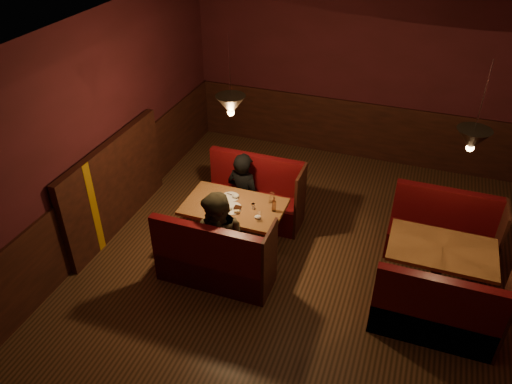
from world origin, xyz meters
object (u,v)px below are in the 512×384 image
(diner_a, at_px, (243,177))
(main_bench_far, at_px, (255,200))
(main_bench_near, at_px, (214,264))
(main_table, at_px, (235,215))
(second_table, at_px, (440,260))
(second_bench_near, at_px, (435,316))
(second_bench_far, at_px, (441,237))
(diner_b, at_px, (219,227))

(diner_a, bearing_deg, main_bench_far, -125.93)
(main_bench_far, bearing_deg, main_bench_near, -90.00)
(main_table, height_order, second_table, main_table)
(main_bench_near, xyz_separation_m, second_table, (2.51, 0.76, 0.19))
(main_bench_near, xyz_separation_m, second_bench_near, (2.53, 0.05, -0.00))
(main_table, height_order, second_bench_far, second_bench_far)
(main_table, distance_m, diner_b, 0.65)
(diner_a, bearing_deg, main_table, 114.24)
(main_bench_near, relative_size, second_table, 1.17)
(main_table, height_order, diner_b, diner_b)
(second_bench_far, relative_size, diner_b, 0.85)
(main_bench_far, distance_m, diner_b, 1.40)
(main_bench_far, xyz_separation_m, main_bench_near, (0.00, -1.44, 0.00))
(second_bench_far, xyz_separation_m, second_bench_near, (0.00, -1.42, 0.00))
(second_table, xyz_separation_m, second_bench_far, (0.03, 0.71, -0.20))
(main_table, bearing_deg, second_table, 0.81)
(diner_b, bearing_deg, main_table, 99.82)
(main_bench_near, bearing_deg, second_bench_near, 1.05)
(second_table, height_order, second_bench_far, second_bench_far)
(main_bench_near, relative_size, diner_a, 0.97)
(main_table, xyz_separation_m, second_bench_near, (2.55, -0.67, -0.22))
(second_table, bearing_deg, second_bench_near, -87.80)
(main_bench_far, height_order, main_bench_near, same)
(second_bench_near, bearing_deg, main_bench_far, 151.18)
(second_bench_near, bearing_deg, main_table, 165.18)
(main_bench_far, relative_size, second_bench_far, 1.06)
(diner_a, bearing_deg, second_table, -178.72)
(second_table, height_order, diner_a, diner_a)
(main_bench_far, xyz_separation_m, second_bench_near, (2.53, -1.39, -0.00))
(main_table, bearing_deg, diner_b, -85.76)
(main_bench_near, relative_size, second_bench_far, 1.06)
(diner_a, height_order, diner_b, diner_b)
(main_bench_far, distance_m, second_table, 2.60)
(main_bench_far, relative_size, second_table, 1.17)
(main_bench_near, height_order, second_bench_near, main_bench_near)
(main_bench_far, relative_size, diner_a, 0.97)
(main_table, bearing_deg, diner_a, 100.71)
(second_table, relative_size, diner_a, 0.83)
(second_bench_near, xyz_separation_m, diner_a, (-2.66, 1.28, 0.42))
(second_bench_far, bearing_deg, main_bench_far, -179.41)
(second_bench_far, distance_m, second_bench_near, 1.42)
(second_bench_near, bearing_deg, second_bench_far, 90.00)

